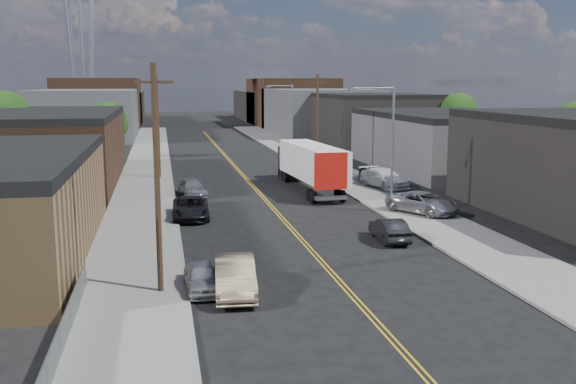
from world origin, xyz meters
name	(u,v)px	position (x,y,z in m)	size (l,w,h in m)	color
ground	(228,159)	(0.00, 60.00, 0.00)	(260.00, 260.00, 0.00)	black
centerline	(244,176)	(0.00, 45.00, 0.01)	(0.32, 120.00, 0.01)	gold
sidewalk_left	(146,178)	(-9.50, 45.00, 0.07)	(5.00, 140.00, 0.15)	slate
sidewalk_right	(336,173)	(9.50, 45.00, 0.07)	(5.00, 140.00, 0.15)	slate
warehouse_brown	(50,148)	(-18.00, 44.00, 3.30)	(12.00, 26.00, 6.60)	#452B1B
industrial_right_b	(447,141)	(22.00, 46.00, 3.05)	(14.00, 24.00, 6.10)	#3D3C3F
industrial_right_c	(370,120)	(22.00, 72.00, 3.80)	(14.00, 22.00, 7.60)	black
skyline_left_a	(87,114)	(-20.00, 95.00, 4.00)	(16.00, 30.00, 8.00)	#3D3C3F
skyline_right_a	(319,112)	(20.00, 95.00, 4.00)	(16.00, 30.00, 8.00)	#3D3C3F
skyline_left_b	(100,103)	(-20.00, 120.00, 5.00)	(16.00, 26.00, 10.00)	#452B1B
skyline_right_b	(291,102)	(20.00, 120.00, 5.00)	(16.00, 26.00, 10.00)	#452B1B
skyline_left_c	(108,107)	(-20.00, 140.00, 3.50)	(16.00, 40.00, 7.00)	black
skyline_right_c	(275,106)	(20.00, 140.00, 3.50)	(16.00, 40.00, 7.00)	black
streetlight_near	(387,138)	(7.60, 25.00, 5.33)	(3.39, 0.25, 9.00)	gray
streetlight_far	(289,114)	(7.60, 60.00, 5.33)	(3.39, 0.25, 9.00)	gray
utility_pole_left_near	(157,178)	(-8.20, 10.00, 5.14)	(1.60, 0.26, 10.00)	black
utility_pole_left_far	(158,125)	(-8.20, 45.00, 5.14)	(1.60, 0.26, 10.00)	black
utility_pole_right	(317,121)	(8.20, 48.00, 5.14)	(1.60, 0.26, 10.00)	black
chainlink_fence	(60,344)	(-11.50, 3.50, 0.66)	(0.05, 16.00, 1.22)	slate
tree_left_mid	(7,118)	(-23.94, 55.00, 5.48)	(5.10, 5.04, 8.37)	black
tree_left_far	(110,122)	(-13.94, 62.00, 4.57)	(4.35, 4.20, 6.97)	black
tree_right_near	(575,129)	(30.06, 36.00, 4.87)	(4.60, 4.48, 7.44)	black
tree_right_far	(459,114)	(30.06, 60.00, 5.18)	(4.85, 4.76, 7.91)	black
semi_truck	(308,163)	(4.50, 36.10, 2.28)	(3.41, 15.42, 4.00)	silver
car_left_a	(202,277)	(-6.40, 10.00, 0.64)	(1.51, 3.75, 1.28)	#A7AAAC
car_left_b	(235,276)	(-5.00, 9.32, 0.82)	(1.73, 4.95, 1.63)	#816E55
car_left_c	(191,208)	(-6.15, 25.71, 0.73)	(2.43, 5.28, 1.47)	black
car_left_d	(192,188)	(-5.60, 34.66, 0.65)	(1.83, 4.49, 1.30)	gray
car_right_oncoming	(389,230)	(5.00, 17.14, 0.67)	(1.42, 4.08, 1.35)	black
car_right_lot_a	(423,203)	(9.85, 23.70, 0.89)	(2.45, 5.31, 1.47)	#A0A2A5
car_right_lot_b	(384,178)	(11.00, 34.88, 0.97)	(2.29, 5.63, 1.63)	silver
car_right_lot_c	(368,173)	(10.97, 39.27, 0.84)	(1.64, 4.07, 1.39)	black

